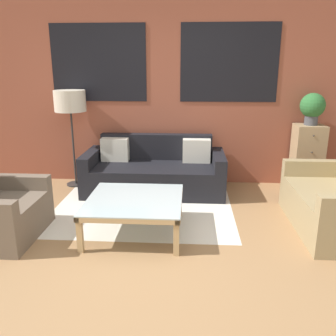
# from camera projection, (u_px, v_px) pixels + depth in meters

# --- Properties ---
(ground_plane) EXTENTS (16.00, 16.00, 0.00)m
(ground_plane) POSITION_uv_depth(u_px,v_px,m) (145.00, 260.00, 3.35)
(ground_plane) COLOR #9E754C
(wall_back_brick) EXTENTS (8.40, 0.09, 2.80)m
(wall_back_brick) POSITION_uv_depth(u_px,v_px,m) (164.00, 90.00, 5.30)
(wall_back_brick) COLOR brown
(wall_back_brick) RESTS_ON ground_plane
(rug) EXTENTS (2.27, 1.70, 0.00)m
(rug) POSITION_uv_depth(u_px,v_px,m) (143.00, 210.00, 4.50)
(rug) COLOR silver
(rug) RESTS_ON ground_plane
(couch_dark) EXTENTS (1.98, 0.88, 0.78)m
(couch_dark) POSITION_uv_depth(u_px,v_px,m) (155.00, 172.00, 5.15)
(couch_dark) COLOR black
(couch_dark) RESTS_ON ground_plane
(coffee_table) EXTENTS (1.01, 1.01, 0.39)m
(coffee_table) POSITION_uv_depth(u_px,v_px,m) (135.00, 203.00, 3.83)
(coffee_table) COLOR silver
(coffee_table) RESTS_ON ground_plane
(floor_lamp) EXTENTS (0.45, 0.45, 1.43)m
(floor_lamp) POSITION_uv_depth(u_px,v_px,m) (70.00, 104.00, 5.13)
(floor_lamp) COLOR #2D2D2D
(floor_lamp) RESTS_ON ground_plane
(drawer_cabinet) EXTENTS (0.41, 0.38, 0.95)m
(drawer_cabinet) POSITION_uv_depth(u_px,v_px,m) (307.00, 157.00, 5.18)
(drawer_cabinet) COLOR tan
(drawer_cabinet) RESTS_ON ground_plane
(potted_plant) EXTENTS (0.34, 0.34, 0.45)m
(potted_plant) POSITION_uv_depth(u_px,v_px,m) (313.00, 107.00, 4.97)
(potted_plant) COLOR #47474C
(potted_plant) RESTS_ON drawer_cabinet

